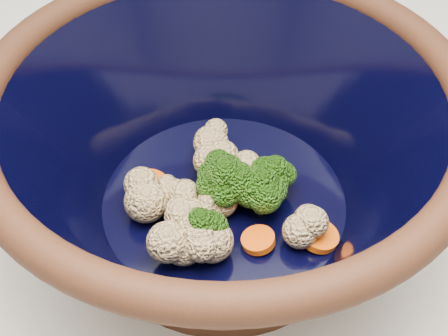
{
  "coord_description": "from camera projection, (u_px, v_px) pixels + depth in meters",
  "views": [
    {
      "loc": [
        0.01,
        -0.33,
        1.32
      ],
      "look_at": [
        0.04,
        -0.0,
        0.97
      ],
      "focal_mm": 50.0,
      "sensor_mm": 36.0,
      "label": 1
    }
  ],
  "objects": [
    {
      "name": "vegetable_pile",
      "position": [
        218.0,
        195.0,
        0.48
      ],
      "size": [
        0.16,
        0.14,
        0.05
      ],
      "color": "#608442",
      "rests_on": "mixing_bowl"
    },
    {
      "name": "mixing_bowl",
      "position": [
        224.0,
        154.0,
        0.47
      ],
      "size": [
        0.39,
        0.39,
        0.16
      ],
      "rotation": [
        0.0,
        0.0,
        0.17
      ],
      "color": "black",
      "rests_on": "counter"
    }
  ]
}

